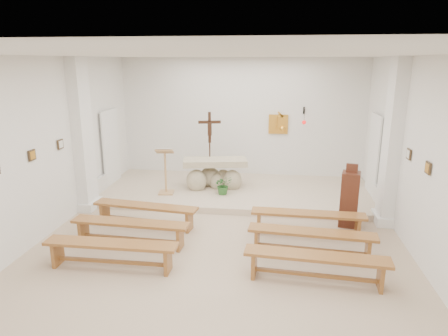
# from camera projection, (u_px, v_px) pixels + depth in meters

# --- Properties ---
(ground) EXTENTS (7.00, 10.00, 0.00)m
(ground) POSITION_uv_depth(u_px,v_px,m) (216.00, 256.00, 7.19)
(ground) COLOR tan
(ground) RESTS_ON ground
(wall_left) EXTENTS (0.02, 10.00, 3.50)m
(wall_left) POSITION_uv_depth(u_px,v_px,m) (24.00, 156.00, 7.17)
(wall_left) COLOR silver
(wall_left) RESTS_ON ground
(wall_right) EXTENTS (0.02, 10.00, 3.50)m
(wall_right) POSITION_uv_depth(u_px,v_px,m) (434.00, 169.00, 6.29)
(wall_right) COLOR silver
(wall_right) RESTS_ON ground
(wall_back) EXTENTS (7.00, 0.02, 3.50)m
(wall_back) POSITION_uv_depth(u_px,v_px,m) (242.00, 120.00, 11.51)
(wall_back) COLOR silver
(wall_back) RESTS_ON ground
(ceiling) EXTENTS (7.00, 10.00, 0.02)m
(ceiling) POSITION_uv_depth(u_px,v_px,m) (215.00, 55.00, 6.28)
(ceiling) COLOR silver
(ceiling) RESTS_ON wall_back
(sanctuary_platform) EXTENTS (6.98, 3.00, 0.15)m
(sanctuary_platform) POSITION_uv_depth(u_px,v_px,m) (236.00, 191.00, 10.52)
(sanctuary_platform) COLOR #BDAC91
(sanctuary_platform) RESTS_ON ground
(pilaster_left) EXTENTS (0.26, 0.55, 3.50)m
(pilaster_left) POSITION_uv_depth(u_px,v_px,m) (83.00, 136.00, 9.07)
(pilaster_left) COLOR white
(pilaster_left) RESTS_ON ground
(pilaster_right) EXTENTS (0.26, 0.55, 3.50)m
(pilaster_right) POSITION_uv_depth(u_px,v_px,m) (392.00, 144.00, 8.22)
(pilaster_right) COLOR white
(pilaster_right) RESTS_ON ground
(gold_wall_relief) EXTENTS (0.55, 0.04, 0.55)m
(gold_wall_relief) POSITION_uv_depth(u_px,v_px,m) (278.00, 124.00, 11.37)
(gold_wall_relief) COLOR gold
(gold_wall_relief) RESTS_ON wall_back
(sanctuary_lamp) EXTENTS (0.11, 0.36, 0.44)m
(sanctuary_lamp) POSITION_uv_depth(u_px,v_px,m) (304.00, 120.00, 11.00)
(sanctuary_lamp) COLOR black
(sanctuary_lamp) RESTS_ON wall_back
(station_frame_left_mid) EXTENTS (0.03, 0.20, 0.20)m
(station_frame_left_mid) POSITION_uv_depth(u_px,v_px,m) (32.00, 155.00, 7.37)
(station_frame_left_mid) COLOR #3D2D1B
(station_frame_left_mid) RESTS_ON wall_left
(station_frame_left_rear) EXTENTS (0.03, 0.20, 0.20)m
(station_frame_left_rear) POSITION_uv_depth(u_px,v_px,m) (60.00, 144.00, 8.33)
(station_frame_left_rear) COLOR #3D2D1B
(station_frame_left_rear) RESTS_ON wall_left
(station_frame_right_mid) EXTENTS (0.03, 0.20, 0.20)m
(station_frame_right_mid) POSITION_uv_depth(u_px,v_px,m) (428.00, 168.00, 6.49)
(station_frame_right_mid) COLOR #3D2D1B
(station_frame_right_mid) RESTS_ON wall_right
(station_frame_right_rear) EXTENTS (0.03, 0.20, 0.20)m
(station_frame_right_rear) POSITION_uv_depth(u_px,v_px,m) (409.00, 154.00, 7.45)
(station_frame_right_rear) COLOR #3D2D1B
(station_frame_right_rear) RESTS_ON wall_right
(radiator_left) EXTENTS (0.10, 0.85, 0.52)m
(radiator_left) POSITION_uv_depth(u_px,v_px,m) (99.00, 188.00, 10.14)
(radiator_left) COLOR silver
(radiator_left) RESTS_ON ground
(radiator_right) EXTENTS (0.10, 0.85, 0.52)m
(radiator_right) POSITION_uv_depth(u_px,v_px,m) (379.00, 200.00, 9.27)
(radiator_right) COLOR silver
(radiator_right) RESTS_ON ground
(altar) EXTENTS (1.74, 0.94, 0.85)m
(altar) POSITION_uv_depth(u_px,v_px,m) (214.00, 176.00, 10.51)
(altar) COLOR #C3B494
(altar) RESTS_ON sanctuary_platform
(lectern) EXTENTS (0.47, 0.42, 1.21)m
(lectern) POSITION_uv_depth(u_px,v_px,m) (165.00, 171.00, 9.96)
(lectern) COLOR tan
(lectern) RESTS_ON sanctuary_platform
(crucifix_stand) EXTENTS (0.59, 0.26, 1.97)m
(crucifix_stand) POSITION_uv_depth(u_px,v_px,m) (210.00, 143.00, 10.57)
(crucifix_stand) COLOR #321F10
(crucifix_stand) RESTS_ON sanctuary_platform
(potted_plant) EXTENTS (0.55, 0.53, 0.48)m
(potted_plant) POSITION_uv_depth(u_px,v_px,m) (223.00, 185.00, 10.00)
(potted_plant) COLOR #2A6026
(potted_plant) RESTS_ON sanctuary_platform
(donation_pedestal) EXTENTS (0.43, 0.43, 1.36)m
(donation_pedestal) POSITION_uv_depth(u_px,v_px,m) (349.00, 199.00, 8.38)
(donation_pedestal) COLOR #4F2416
(donation_pedestal) RESTS_ON ground
(bench_left_front) EXTENTS (2.28, 0.64, 0.48)m
(bench_left_front) POSITION_uv_depth(u_px,v_px,m) (146.00, 210.00, 8.42)
(bench_left_front) COLOR brown
(bench_left_front) RESTS_ON ground
(bench_right_front) EXTENTS (2.27, 0.42, 0.48)m
(bench_right_front) POSITION_uv_depth(u_px,v_px,m) (308.00, 218.00, 7.99)
(bench_right_front) COLOR brown
(bench_right_front) RESTS_ON ground
(bench_left_second) EXTENTS (2.27, 0.46, 0.48)m
(bench_left_second) POSITION_uv_depth(u_px,v_px,m) (130.00, 227.00, 7.55)
(bench_left_second) COLOR brown
(bench_left_second) RESTS_ON ground
(bench_right_second) EXTENTS (2.28, 0.54, 0.48)m
(bench_right_second) POSITION_uv_depth(u_px,v_px,m) (311.00, 237.00, 7.13)
(bench_right_second) COLOR brown
(bench_right_second) RESTS_ON ground
(bench_left_third) EXTENTS (2.26, 0.36, 0.48)m
(bench_left_third) POSITION_uv_depth(u_px,v_px,m) (111.00, 249.00, 6.69)
(bench_left_third) COLOR brown
(bench_left_third) RESTS_ON ground
(bench_right_third) EXTENTS (2.28, 0.52, 0.48)m
(bench_right_third) POSITION_uv_depth(u_px,v_px,m) (316.00, 262.00, 6.26)
(bench_right_third) COLOR brown
(bench_right_third) RESTS_ON ground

